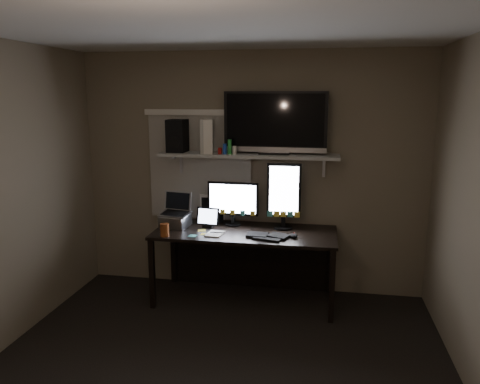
% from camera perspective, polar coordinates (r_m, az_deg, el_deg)
% --- Properties ---
extents(floor, '(3.60, 3.60, 0.00)m').
position_cam_1_polar(floor, '(3.70, -3.35, -22.11)').
color(floor, black).
rests_on(floor, ground).
extents(ceiling, '(3.60, 3.60, 0.00)m').
position_cam_1_polar(ceiling, '(3.10, -3.94, 19.90)').
color(ceiling, silver).
rests_on(ceiling, back_wall).
extents(back_wall, '(3.60, 0.00, 3.60)m').
position_cam_1_polar(back_wall, '(4.90, 1.35, 2.28)').
color(back_wall, '#7F705B').
rests_on(back_wall, floor).
extents(window_blinds, '(1.10, 0.02, 1.10)m').
position_cam_1_polar(window_blinds, '(4.99, -4.93, 2.99)').
color(window_blinds, beige).
rests_on(window_blinds, back_wall).
extents(desk, '(1.80, 0.75, 0.73)m').
position_cam_1_polar(desk, '(4.83, 0.85, -6.39)').
color(desk, black).
rests_on(desk, floor).
extents(wall_shelf, '(1.80, 0.35, 0.03)m').
position_cam_1_polar(wall_shelf, '(4.70, 1.04, 4.52)').
color(wall_shelf, '#A7A7A3').
rests_on(wall_shelf, back_wall).
extents(monitor_landscape, '(0.53, 0.07, 0.46)m').
position_cam_1_polar(monitor_landscape, '(4.81, -0.86, -1.40)').
color(monitor_landscape, black).
rests_on(monitor_landscape, desk).
extents(monitor_portrait, '(0.34, 0.08, 0.68)m').
position_cam_1_polar(monitor_portrait, '(4.69, 5.36, -0.46)').
color(monitor_portrait, black).
rests_on(monitor_portrait, desk).
extents(keyboard, '(0.43, 0.25, 0.02)m').
position_cam_1_polar(keyboard, '(4.48, 3.41, -5.33)').
color(keyboard, black).
rests_on(keyboard, desk).
extents(mouse, '(0.09, 0.12, 0.04)m').
position_cam_1_polar(mouse, '(4.48, 6.59, -5.32)').
color(mouse, black).
rests_on(mouse, desk).
extents(notepad, '(0.17, 0.22, 0.01)m').
position_cam_1_polar(notepad, '(4.56, -3.08, -5.10)').
color(notepad, white).
rests_on(notepad, desk).
extents(tablet, '(0.25, 0.13, 0.21)m').
position_cam_1_polar(tablet, '(4.78, -3.92, -3.10)').
color(tablet, black).
rests_on(tablet, desk).
extents(file_sorter, '(0.24, 0.16, 0.29)m').
position_cam_1_polar(file_sorter, '(4.98, -3.40, -2.00)').
color(file_sorter, black).
rests_on(file_sorter, desk).
extents(laptop, '(0.35, 0.30, 0.34)m').
position_cam_1_polar(laptop, '(4.81, -7.94, -2.26)').
color(laptop, '#A9A8AD').
rests_on(laptop, desk).
extents(cup, '(0.09, 0.09, 0.12)m').
position_cam_1_polar(cup, '(4.54, -9.18, -4.59)').
color(cup, brown).
rests_on(cup, desk).
extents(sticky_notes, '(0.33, 0.24, 0.00)m').
position_cam_1_polar(sticky_notes, '(4.60, -4.86, -5.02)').
color(sticky_notes, yellow).
rests_on(sticky_notes, desk).
extents(tv, '(1.03, 0.21, 0.61)m').
position_cam_1_polar(tv, '(4.67, 4.31, 8.39)').
color(tv, black).
rests_on(tv, wall_shelf).
extents(game_console, '(0.15, 0.30, 0.34)m').
position_cam_1_polar(game_console, '(4.78, -3.90, 6.84)').
color(game_console, silver).
rests_on(game_console, wall_shelf).
extents(speaker, '(0.19, 0.23, 0.33)m').
position_cam_1_polar(speaker, '(4.87, -7.64, 6.81)').
color(speaker, black).
rests_on(speaker, wall_shelf).
extents(bottles, '(0.24, 0.13, 0.15)m').
position_cam_1_polar(bottles, '(4.64, -1.57, 5.56)').
color(bottles, '#A50F0C').
rests_on(bottles, wall_shelf).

